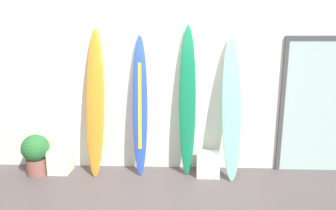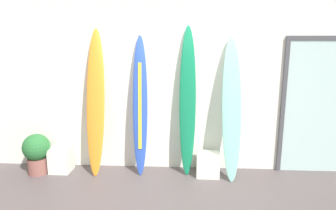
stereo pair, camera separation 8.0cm
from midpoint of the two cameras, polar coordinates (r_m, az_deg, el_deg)
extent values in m
cube|color=#514848|center=(4.11, -2.65, -18.44)|extent=(8.00, 8.00, 0.04)
cube|color=silver|center=(4.87, -1.60, 4.29)|extent=(7.20, 0.20, 2.80)
ellipsoid|color=orange|center=(4.76, -13.90, 0.31)|extent=(0.30, 0.44, 2.24)
cone|color=black|center=(4.93, -13.68, -10.48)|extent=(0.07, 0.09, 0.11)
ellipsoid|color=#294BB0|center=(4.67, -5.73, -0.22)|extent=(0.23, 0.36, 2.14)
cube|color=yellow|center=(4.64, -5.78, -0.24)|extent=(0.06, 0.19, 1.30)
cone|color=black|center=(4.85, -5.64, -10.66)|extent=(0.07, 0.08, 0.11)
ellipsoid|color=#13764B|center=(4.64, 3.17, 0.60)|extent=(0.25, 0.31, 2.28)
ellipsoid|color=#7CC1B0|center=(4.61, 11.28, -0.69)|extent=(0.31, 0.51, 2.12)
cone|color=black|center=(4.74, 11.12, -11.45)|extent=(0.07, 0.09, 0.11)
cube|color=silver|center=(5.21, -19.88, -9.65)|extent=(0.32, 0.32, 0.40)
cube|color=white|center=(4.86, 6.96, -10.90)|extent=(0.36, 0.36, 0.34)
cube|color=silver|center=(5.25, 25.51, -0.43)|extent=(0.99, 0.02, 2.06)
cube|color=#47474C|center=(5.06, 20.05, -0.40)|extent=(0.06, 0.06, 2.06)
cube|color=#47474C|center=(5.15, 26.61, 11.16)|extent=(1.11, 0.06, 0.06)
cylinder|color=brown|center=(5.29, -23.65, -10.46)|extent=(0.30, 0.30, 0.25)
sphere|color=#286932|center=(5.18, -23.94, -7.36)|extent=(0.42, 0.42, 0.42)
camera|label=1|loc=(0.04, -90.50, -0.11)|focal=32.66mm
camera|label=2|loc=(0.04, 89.50, 0.11)|focal=32.66mm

